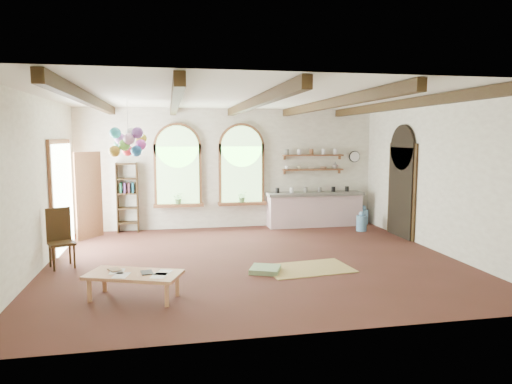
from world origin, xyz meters
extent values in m
plane|color=#4C261F|center=(0.00, 0.00, 0.00)|extent=(8.00, 8.00, 0.00)
cube|color=brown|center=(-1.40, 3.44, 1.45)|extent=(1.24, 0.08, 1.64)
cylinder|color=brown|center=(-1.40, 3.44, 2.20)|extent=(1.24, 0.08, 1.24)
cube|color=#89C174|center=(-1.40, 3.40, 1.45)|extent=(1.10, 0.04, 1.50)
cube|color=brown|center=(-1.40, 3.35, 0.66)|extent=(1.30, 0.28, 0.08)
cube|color=brown|center=(0.30, 3.44, 1.45)|extent=(1.24, 0.08, 1.64)
cylinder|color=brown|center=(0.30, 3.44, 2.20)|extent=(1.24, 0.08, 1.24)
cube|color=#89C174|center=(0.30, 3.40, 1.45)|extent=(1.10, 0.04, 1.50)
cube|color=brown|center=(0.30, 3.35, 0.66)|extent=(1.30, 0.28, 0.08)
cube|color=brown|center=(-3.95, 1.80, 1.15)|extent=(0.10, 1.90, 2.50)
cube|color=black|center=(3.95, 1.50, 1.10)|extent=(0.10, 1.30, 2.40)
cube|color=beige|center=(2.30, 3.20, 0.43)|extent=(2.60, 0.55, 0.86)
cube|color=gray|center=(2.30, 3.20, 0.90)|extent=(2.68, 0.62, 0.08)
cube|color=brown|center=(2.30, 3.38, 1.55)|extent=(1.70, 0.24, 0.04)
cube|color=brown|center=(2.30, 3.38, 1.95)|extent=(1.70, 0.24, 0.04)
cylinder|color=black|center=(3.55, 3.45, 1.90)|extent=(0.32, 0.04, 0.32)
cube|color=#3D2A13|center=(-2.95, 3.32, 0.90)|extent=(0.03, 0.32, 1.80)
cube|color=#3D2A13|center=(-2.45, 3.32, 0.90)|extent=(0.03, 0.32, 1.80)
cube|color=tan|center=(-2.20, -1.80, 0.37)|extent=(1.54, 1.09, 0.05)
cube|color=tan|center=(-2.85, -1.80, 0.18)|extent=(0.06, 0.06, 0.35)
cube|color=tan|center=(-1.71, -2.22, 0.18)|extent=(0.06, 0.06, 0.35)
cube|color=tan|center=(-2.69, -1.38, 0.18)|extent=(0.06, 0.06, 0.35)
cube|color=tan|center=(-1.55, -1.80, 0.18)|extent=(0.06, 0.06, 0.35)
cube|color=#3D2A13|center=(-3.65, 0.19, 0.46)|extent=(0.58, 0.58, 0.05)
cube|color=#3D2A13|center=(-3.73, 0.37, 0.79)|extent=(0.42, 0.21, 0.65)
cube|color=tan|center=(0.88, -0.79, 0.01)|extent=(1.68, 1.15, 0.02)
cube|color=gray|center=(0.05, -0.82, 0.04)|extent=(0.67, 0.67, 0.09)
cylinder|color=#5D96C9|center=(3.75, 3.20, 0.21)|extent=(0.27, 0.27, 0.41)
sphere|color=#5D96C9|center=(3.75, 3.20, 0.46)|extent=(0.15, 0.15, 0.15)
cylinder|color=#5D96C9|center=(3.30, 2.30, 0.20)|extent=(0.27, 0.27, 0.40)
sphere|color=#5D96C9|center=(3.30, 2.30, 0.45)|extent=(0.14, 0.14, 0.14)
cylinder|color=silver|center=(-2.43, 0.80, 2.78)|extent=(0.01, 0.01, 0.85)
sphere|color=#286FB1|center=(-2.27, 0.74, 2.17)|extent=(0.23, 0.23, 0.23)
sphere|color=#FE54DF|center=(-2.19, 0.84, 2.29)|extent=(0.23, 0.23, 0.23)
sphere|color=gold|center=(-2.18, 1.00, 2.41)|extent=(0.23, 0.23, 0.23)
sphere|color=silver|center=(-2.37, 0.96, 2.53)|extent=(0.23, 0.23, 0.23)
sphere|color=red|center=(-2.47, 1.04, 2.17)|extent=(0.23, 0.23, 0.23)
sphere|color=#52BF82|center=(-2.63, 1.05, 2.29)|extent=(0.23, 0.23, 0.23)
sphere|color=#BB64D6|center=(-2.59, 0.86, 2.41)|extent=(0.23, 0.23, 0.23)
sphere|color=#2DABC1|center=(-2.67, 0.76, 2.53)|extent=(0.23, 0.23, 0.23)
sphere|color=gold|center=(-2.68, 0.60, 2.17)|extent=(0.23, 0.23, 0.23)
sphere|color=#7EF456|center=(-2.49, 0.64, 2.29)|extent=(0.23, 0.23, 0.23)
sphere|color=#FEBBF5|center=(-2.39, 0.56, 2.41)|extent=(0.23, 0.23, 0.23)
sphere|color=purple|center=(-2.23, 0.55, 2.53)|extent=(0.23, 0.23, 0.23)
imported|color=olive|center=(-2.57, -1.63, 0.41)|extent=(0.25, 0.28, 0.02)
cube|color=black|center=(-2.00, -1.82, 0.41)|extent=(0.20, 0.27, 0.01)
imported|color=#598C4C|center=(-1.40, 3.32, 0.85)|extent=(0.27, 0.23, 0.30)
imported|color=#598C4C|center=(0.30, 3.32, 0.85)|extent=(0.27, 0.23, 0.30)
imported|color=white|center=(1.55, 3.38, 1.62)|extent=(0.12, 0.10, 0.10)
imported|color=beige|center=(1.90, 3.38, 1.62)|extent=(0.10, 0.10, 0.09)
imported|color=beige|center=(2.25, 3.38, 1.60)|extent=(0.22, 0.22, 0.05)
imported|color=#8C664C|center=(2.60, 3.38, 1.60)|extent=(0.20, 0.20, 0.06)
imported|color=slate|center=(2.95, 3.38, 1.67)|extent=(0.18, 0.18, 0.19)
camera|label=1|loc=(-1.65, -8.73, 2.44)|focal=32.00mm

